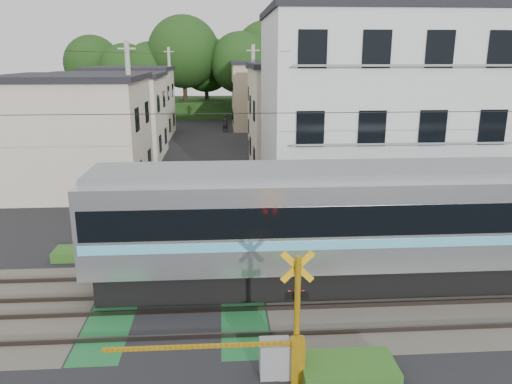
{
  "coord_description": "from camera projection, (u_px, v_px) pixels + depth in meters",
  "views": [
    {
      "loc": [
        1.38,
        -13.72,
        7.27
      ],
      "look_at": [
        2.65,
        5.0,
        2.12
      ],
      "focal_mm": 35.0,
      "sensor_mm": 36.0,
      "label": 1
    }
  ],
  "objects": [
    {
      "name": "crossing_signal_far",
      "position": [
        116.0,
        241.0,
        18.19
      ],
      "size": [
        4.74,
        0.65,
        3.09
      ],
      "color": "#F8B00D",
      "rests_on": "ground"
    },
    {
      "name": "pedestrian",
      "position": [
        225.0,
        123.0,
        48.96
      ],
      "size": [
        0.66,
        0.47,
        1.69
      ],
      "primitive_type": "imported",
      "rotation": [
        0.0,
        0.0,
        3.03
      ],
      "color": "#242029",
      "rests_on": "ground"
    },
    {
      "name": "tree_hill",
      "position": [
        212.0,
        71.0,
        59.96
      ],
      "size": [
        40.0,
        13.36,
        11.78
      ],
      "color": "#1B3B13",
      "rests_on": "ground"
    },
    {
      "name": "weed_patches",
      "position": [
        238.0,
        299.0,
        15.01
      ],
      "size": [
        10.25,
        8.8,
        0.4
      ],
      "color": "#2D5E1E",
      "rests_on": "ground"
    },
    {
      "name": "ground",
      "position": [
        180.0,
        305.0,
        15.03
      ],
      "size": [
        120.0,
        120.0,
        0.0
      ],
      "primitive_type": "plane",
      "color": "black"
    },
    {
      "name": "crossing_signal_near",
      "position": [
        279.0,
        350.0,
        11.5
      ],
      "size": [
        4.74,
        0.65,
        3.09
      ],
      "color": "#F8B00D",
      "rests_on": "ground"
    },
    {
      "name": "apartment_block",
      "position": [
        373.0,
        113.0,
        23.49
      ],
      "size": [
        10.2,
        8.36,
        9.3
      ],
      "color": "silver",
      "rests_on": "ground"
    },
    {
      "name": "track_bed",
      "position": [
        180.0,
        304.0,
        15.02
      ],
      "size": [
        120.0,
        120.0,
        0.14
      ],
      "color": "#47423A",
      "rests_on": "ground"
    },
    {
      "name": "utility_poles",
      "position": [
        188.0,
        101.0,
        36.02
      ],
      "size": [
        7.9,
        42.0,
        8.0
      ],
      "color": "#A5A5A0",
      "rests_on": "ground"
    },
    {
      "name": "houses_row",
      "position": [
        208.0,
        108.0,
        39.13
      ],
      "size": [
        22.07,
        31.35,
        6.8
      ],
      "color": "beige",
      "rests_on": "ground"
    },
    {
      "name": "catenary",
      "position": [
        383.0,
        183.0,
        14.48
      ],
      "size": [
        60.0,
        5.04,
        7.0
      ],
      "color": "#2D2D33",
      "rests_on": "ground"
    },
    {
      "name": "commuter_train",
      "position": [
        385.0,
        222.0,
        16.06
      ],
      "size": [
        18.88,
        2.98,
        3.92
      ],
      "color": "black",
      "rests_on": "ground"
    }
  ]
}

